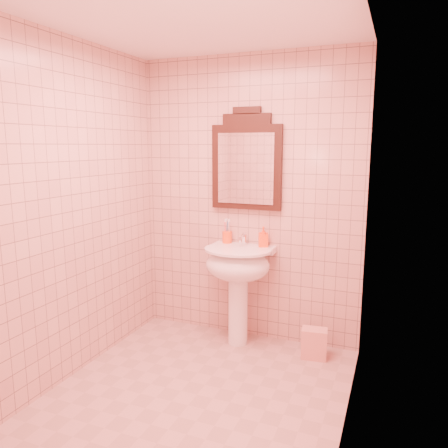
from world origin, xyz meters
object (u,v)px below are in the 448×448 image
at_px(pedestal_sink, 238,271).
at_px(towel, 314,343).
at_px(mirror, 246,163).
at_px(toothbrush_cup, 227,237).
at_px(soap_dispenser, 263,237).

bearing_deg(pedestal_sink, towel, -1.30).
distance_m(mirror, toothbrush_cup, 0.69).
xyz_separation_m(mirror, soap_dispenser, (0.18, -0.05, -0.63)).
xyz_separation_m(pedestal_sink, toothbrush_cup, (-0.17, 0.17, 0.26)).
distance_m(toothbrush_cup, towel, 1.17).
relative_size(toothbrush_cup, soap_dispenser, 1.12).
height_order(pedestal_sink, soap_dispenser, soap_dispenser).
distance_m(mirror, towel, 1.62).
xyz_separation_m(toothbrush_cup, towel, (0.84, -0.18, -0.79)).
bearing_deg(toothbrush_cup, towel, -12.28).
xyz_separation_m(toothbrush_cup, soap_dispenser, (0.34, -0.02, 0.03)).
bearing_deg(soap_dispenser, mirror, 142.67).
height_order(toothbrush_cup, towel, toothbrush_cup).
relative_size(toothbrush_cup, towel, 0.79).
bearing_deg(mirror, towel, -17.74).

